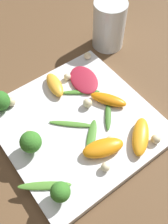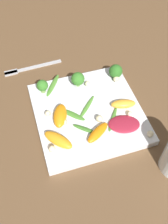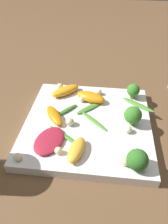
{
  "view_description": "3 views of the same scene",
  "coord_description": "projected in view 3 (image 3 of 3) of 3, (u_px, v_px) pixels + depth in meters",
  "views": [
    {
      "loc": [
        0.21,
        -0.15,
        0.43
      ],
      "look_at": [
        -0.0,
        0.02,
        0.03
      ],
      "focal_mm": 42.0,
      "sensor_mm": 36.0,
      "label": 1
    },
    {
      "loc": [
        0.13,
        0.38,
        0.56
      ],
      "look_at": [
        0.02,
        0.01,
        0.04
      ],
      "focal_mm": 42.0,
      "sensor_mm": 36.0,
      "label": 2
    },
    {
      "loc": [
        -0.35,
        -0.03,
        0.34
      ],
      "look_at": [
        0.01,
        0.01,
        0.04
      ],
      "focal_mm": 35.0,
      "sensor_mm": 36.0,
      "label": 3
    }
  ],
  "objects": [
    {
      "name": "arugula_sprig_2",
      "position": [
        138.0,
        105.0,
        0.52
      ],
      "size": [
        0.06,
        0.08,
        0.01
      ],
      "color": "#518E33",
      "rests_on": "plate"
    },
    {
      "name": "macadamia_nut_3",
      "position": [
        128.0,
        130.0,
        0.45
      ],
      "size": [
        0.02,
        0.02,
        0.02
      ],
      "color": "beige",
      "rests_on": "plate"
    },
    {
      "name": "orange_segment_0",
      "position": [
        54.0,
        115.0,
        0.48
      ],
      "size": [
        0.07,
        0.06,
        0.02
      ],
      "color": "orange",
      "rests_on": "plate"
    },
    {
      "name": "macadamia_nut_6",
      "position": [
        58.0,
        151.0,
        0.4
      ],
      "size": [
        0.01,
        0.01,
        0.01
      ],
      "color": "beige",
      "rests_on": "plate"
    },
    {
      "name": "orange_segment_3",
      "position": [
        91.0,
        97.0,
        0.53
      ],
      "size": [
        0.06,
        0.08,
        0.02
      ],
      "color": "orange",
      "rests_on": "plate"
    },
    {
      "name": "macadamia_nut_4",
      "position": [
        126.0,
        161.0,
        0.38
      ],
      "size": [
        0.02,
        0.02,
        0.02
      ],
      "color": "beige",
      "rests_on": "plate"
    },
    {
      "name": "broccoli_floret_2",
      "position": [
        133.0,
        90.0,
        0.53
      ],
      "size": [
        0.03,
        0.03,
        0.04
      ],
      "color": "#7A9E51",
      "rests_on": "plate"
    },
    {
      "name": "plate",
      "position": [
        88.0,
        124.0,
        0.48
      ],
      "size": [
        0.27,
        0.27,
        0.02
      ],
      "color": "white",
      "rests_on": "ground_plane"
    },
    {
      "name": "arugula_sprig_0",
      "position": [
        66.0,
        110.0,
        0.5
      ],
      "size": [
        0.06,
        0.05,
        0.01
      ],
      "color": "#3D7528",
      "rests_on": "plate"
    },
    {
      "name": "arugula_sprig_3",
      "position": [
        63.0,
        135.0,
        0.44
      ],
      "size": [
        0.05,
        0.07,
        0.01
      ],
      "color": "#47842D",
      "rests_on": "plate"
    },
    {
      "name": "broccoli_floret_1",
      "position": [
        133.0,
        116.0,
        0.45
      ],
      "size": [
        0.04,
        0.04,
        0.04
      ],
      "color": "#7A9E51",
      "rests_on": "plate"
    },
    {
      "name": "ground_plane",
      "position": [
        88.0,
        127.0,
        0.49
      ],
      "size": [
        2.4,
        2.4,
        0.0
      ],
      "primitive_type": "plane",
      "color": "brown"
    },
    {
      "name": "orange_segment_2",
      "position": [
        65.0,
        91.0,
        0.55
      ],
      "size": [
        0.07,
        0.08,
        0.02
      ],
      "color": "orange",
      "rests_on": "plate"
    },
    {
      "name": "broccoli_floret_0",
      "position": [
        137.0,
        160.0,
        0.37
      ],
      "size": [
        0.04,
        0.04,
        0.04
      ],
      "color": "#84AD5B",
      "rests_on": "plate"
    },
    {
      "name": "macadamia_nut_7",
      "position": [
        60.0,
        86.0,
        0.57
      ],
      "size": [
        0.02,
        0.02,
        0.02
      ],
      "color": "beige",
      "rests_on": "plate"
    },
    {
      "name": "macadamia_nut_2",
      "position": [
        82.0,
        99.0,
        0.53
      ],
      "size": [
        0.01,
        0.01,
        0.01
      ],
      "color": "beige",
      "rests_on": "plate"
    },
    {
      "name": "macadamia_nut_0",
      "position": [
        18.0,
        157.0,
        0.39
      ],
      "size": [
        0.02,
        0.02,
        0.02
      ],
      "color": "beige",
      "rests_on": "plate"
    },
    {
      "name": "arugula_sprig_4",
      "position": [
        91.0,
        108.0,
        0.51
      ],
      "size": [
        0.06,
        0.06,
        0.01
      ],
      "color": "#47842D",
      "rests_on": "plate"
    },
    {
      "name": "orange_segment_1",
      "position": [
        77.0,
        150.0,
        0.4
      ],
      "size": [
        0.07,
        0.04,
        0.02
      ],
      "color": "#FCAD33",
      "rests_on": "plate"
    },
    {
      "name": "arugula_sprig_1",
      "position": [
        93.0,
        120.0,
        0.48
      ],
      "size": [
        0.07,
        0.07,
        0.0
      ],
      "color": "#518E33",
      "rests_on": "plate"
    },
    {
      "name": "macadamia_nut_1",
      "position": [
        70.0,
        122.0,
        0.46
      ],
      "size": [
        0.02,
        0.02,
        0.02
      ],
      "color": "beige",
      "rests_on": "plate"
    },
    {
      "name": "radicchio_leaf_0",
      "position": [
        49.0,
        140.0,
        0.43
      ],
      "size": [
        0.09,
        0.07,
        0.01
      ],
      "color": "maroon",
      "rests_on": "plate"
    },
    {
      "name": "macadamia_nut_5",
      "position": [
        99.0,
        92.0,
        0.55
      ],
      "size": [
        0.02,
        0.02,
        0.02
      ],
      "color": "beige",
      "rests_on": "plate"
    }
  ]
}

